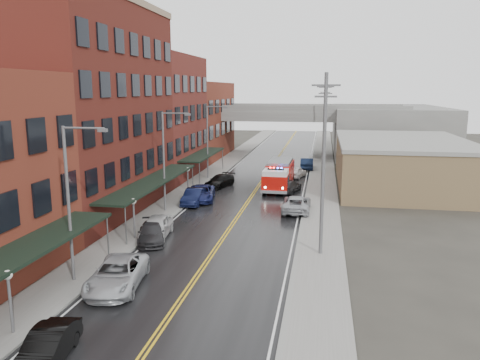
{
  "coord_description": "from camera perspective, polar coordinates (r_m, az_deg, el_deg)",
  "views": [
    {
      "loc": [
        7.13,
        -15.33,
        10.96
      ],
      "look_at": [
        -0.05,
        24.9,
        3.0
      ],
      "focal_mm": 35.0,
      "sensor_mm": 36.0,
      "label": 1
    }
  ],
  "objects": [
    {
      "name": "street_lamp_2",
      "position": [
        57.29,
        -3.76,
        5.21
      ],
      "size": [
        2.64,
        0.22,
        9.0
      ],
      "color": "#59595B",
      "rests_on": "ground"
    },
    {
      "name": "utility_pole_0",
      "position": [
        30.69,
        10.14,
        2.12
      ],
      "size": [
        1.8,
        0.24,
        12.0
      ],
      "color": "#59595B",
      "rests_on": "ground"
    },
    {
      "name": "overpass",
      "position": [
        77.82,
        4.89,
        7.32
      ],
      "size": [
        40.0,
        10.0,
        7.5
      ],
      "color": "slate",
      "rests_on": "ground"
    },
    {
      "name": "sidewalk_right",
      "position": [
        46.62,
        10.06,
        -2.65
      ],
      "size": [
        3.0,
        160.0,
        0.15
      ],
      "primitive_type": "cube",
      "color": "slate",
      "rests_on": "ground"
    },
    {
      "name": "curb_left",
      "position": [
        48.34,
        -5.48,
        -2.04
      ],
      "size": [
        0.3,
        160.0,
        0.15
      ],
      "primitive_type": "cube",
      "color": "gray",
      "rests_on": "ground"
    },
    {
      "name": "street_lamp_1",
      "position": [
        42.04,
        -8.98,
        2.99
      ],
      "size": [
        2.64,
        0.22,
        9.0
      ],
      "color": "#59595B",
      "rests_on": "ground"
    },
    {
      "name": "parked_car_left_7",
      "position": [
        53.16,
        -2.49,
        -0.13
      ],
      "size": [
        3.19,
        5.12,
        1.38
      ],
      "primitive_type": "imported",
      "rotation": [
        0.0,
        0.0,
        -0.28
      ],
      "color": "black",
      "rests_on": "ground"
    },
    {
      "name": "right_far_block",
      "position": [
        86.3,
        17.42,
        5.89
      ],
      "size": [
        18.0,
        30.0,
        8.0
      ],
      "primitive_type": "cube",
      "color": "slate",
      "rests_on": "ground"
    },
    {
      "name": "road",
      "position": [
        47.18,
        1.15,
        -2.4
      ],
      "size": [
        11.0,
        160.0,
        0.02
      ],
      "primitive_type": "cube",
      "color": "black",
      "rests_on": "ground"
    },
    {
      "name": "parked_car_left_5",
      "position": [
        45.39,
        -5.65,
        -2.03
      ],
      "size": [
        1.71,
        4.61,
        1.51
      ],
      "primitive_type": "imported",
      "rotation": [
        0.0,
        0.0,
        0.03
      ],
      "color": "black",
      "rests_on": "ground"
    },
    {
      "name": "globe_lamp_1",
      "position": [
        35.21,
        -12.85,
        -3.48
      ],
      "size": [
        0.44,
        0.44,
        3.12
      ],
      "color": "#59595B",
      "rests_on": "ground"
    },
    {
      "name": "brick_building_far",
      "position": [
        76.29,
        -5.48,
        7.24
      ],
      "size": [
        9.0,
        20.0,
        12.0
      ],
      "primitive_type": "cube",
      "color": "maroon",
      "rests_on": "ground"
    },
    {
      "name": "brick_building_b",
      "position": [
        43.48,
        -18.09,
        7.9
      ],
      "size": [
        9.0,
        20.0,
        18.0
      ],
      "primitive_type": "cube",
      "color": "#4D1C14",
      "rests_on": "ground"
    },
    {
      "name": "parked_car_left_6",
      "position": [
        46.81,
        -4.75,
        -1.61
      ],
      "size": [
        3.4,
        5.76,
        1.5
      ],
      "primitive_type": "imported",
      "rotation": [
        0.0,
        0.0,
        0.17
      ],
      "color": "#141A4C",
      "rests_on": "ground"
    },
    {
      "name": "curb_right",
      "position": [
        46.64,
        8.03,
        -2.59
      ],
      "size": [
        0.3,
        160.0,
        0.15
      ],
      "primitive_type": "cube",
      "color": "gray",
      "rests_on": "ground"
    },
    {
      "name": "utility_pole_2",
      "position": [
        70.48,
        10.24,
        7.06
      ],
      "size": [
        1.8,
        0.24,
        12.0
      ],
      "color": "#59595B",
      "rests_on": "ground"
    },
    {
      "name": "utility_pole_1",
      "position": [
        50.55,
        10.21,
        5.56
      ],
      "size": [
        1.8,
        0.24,
        12.0
      ],
      "color": "#59595B",
      "rests_on": "ground"
    },
    {
      "name": "parked_car_right_2",
      "position": [
        59.18,
        6.9,
        0.96
      ],
      "size": [
        2.8,
        4.46,
        1.42
      ],
      "primitive_type": "imported",
      "rotation": [
        0.0,
        0.0,
        2.85
      ],
      "color": "silver",
      "rests_on": "ground"
    },
    {
      "name": "parked_car_right_3",
      "position": [
        65.45,
        8.14,
        1.99
      ],
      "size": [
        1.87,
        4.96,
        1.62
      ],
      "primitive_type": "imported",
      "rotation": [
        0.0,
        0.0,
        3.17
      ],
      "color": "black",
      "rests_on": "ground"
    },
    {
      "name": "parked_car_left_2",
      "position": [
        27.53,
        -14.73,
        -11.05
      ],
      "size": [
        3.41,
        5.99,
        1.58
      ],
      "primitive_type": "imported",
      "rotation": [
        0.0,
        0.0,
        0.15
      ],
      "color": "#AAAEB3",
      "rests_on": "ground"
    },
    {
      "name": "parked_car_right_0",
      "position": [
        42.73,
        6.9,
        -2.9
      ],
      "size": [
        2.46,
        5.32,
        1.48
      ],
      "primitive_type": "imported",
      "rotation": [
        0.0,
        0.0,
        3.14
      ],
      "color": "#9DA0A5",
      "rests_on": "ground"
    },
    {
      "name": "awning_1",
      "position": [
        41.79,
        -10.56,
        -0.16
      ],
      "size": [
        2.6,
        18.0,
        3.09
      ],
      "color": "black",
      "rests_on": "ground"
    },
    {
      "name": "awning_0",
      "position": [
        25.52,
        -25.82,
        -8.33
      ],
      "size": [
        2.6,
        16.0,
        3.09
      ],
      "color": "black",
      "rests_on": "ground"
    },
    {
      "name": "globe_lamp_2",
      "position": [
        48.09,
        -6.39,
        0.59
      ],
      "size": [
        0.44,
        0.44,
        3.12
      ],
      "color": "#59595B",
      "rests_on": "ground"
    },
    {
      "name": "globe_lamp_0",
      "position": [
        23.63,
        -26.36,
        -11.65
      ],
      "size": [
        0.44,
        0.44,
        3.12
      ],
      "color": "#59595B",
      "rests_on": "ground"
    },
    {
      "name": "street_lamp_0",
      "position": [
        27.66,
        -19.8,
        -1.69
      ],
      "size": [
        2.64,
        0.22,
        9.0
      ],
      "color": "#59595B",
      "rests_on": "ground"
    },
    {
      "name": "parked_car_right_1",
      "position": [
        50.71,
        5.92,
        -0.75
      ],
      "size": [
        2.89,
        4.93,
        1.34
      ],
      "primitive_type": "imported",
      "rotation": [
        0.0,
        0.0,
        2.91
      ],
      "color": "black",
      "rests_on": "ground"
    },
    {
      "name": "parked_car_left_4",
      "position": [
        35.81,
        -10.17,
        -5.63
      ],
      "size": [
        2.39,
        4.91,
        1.61
      ],
      "primitive_type": "imported",
      "rotation": [
        0.0,
        0.0,
        0.1
      ],
      "color": "#B9B9B9",
      "rests_on": "ground"
    },
    {
      "name": "parked_car_left_3",
      "position": [
        34.86,
        -10.72,
        -6.36
      ],
      "size": [
        3.19,
        4.94,
        1.33
      ],
      "primitive_type": "imported",
      "rotation": [
        0.0,
        0.0,
        0.31
      ],
      "color": "#272729",
      "rests_on": "ground"
    },
    {
      "name": "parked_car_left_1",
      "position": [
        21.57,
        -22.45,
        -18.34
      ],
      "size": [
        2.06,
        4.32,
        1.37
      ],
      "primitive_type": "imported",
      "rotation": [
        0.0,
        0.0,
        0.15
      ],
      "color": "black",
      "rests_on": "ground"
    },
    {
      "name": "awning_2",
      "position": [
        58.26,
        -4.51,
        3.12
      ],
      "size": [
        2.6,
        13.0,
        3.09
      ],
      "color": "black",
      "rests_on": "ground"
    },
    {
      "name": "brick_building_c",
      "position": [
        59.55,
        -10.05,
        7.52
      ],
      "size": [
        9.0,
        15.0,
        15.0
      ],
      "primitive_type": "cube",
      "color": "#5E231C",
      "rests_on": "ground"
    },
    {
      "name": "tan_building",
      "position": [
        56.67,
        19.02,
        1.83
      ],
      "size": [
        14.0,
        22.0,
        5.0
      ],
      "primitive_type": "cube",
      "color": "olive",
      "rests_on": "ground"
    },
    {
      "name": "fire_truck",
      "position": [
        52.03,
        4.76,
        0.7
      ],
      "size": [
        3.57,
        8.51,
        3.08
      ],
      "rotation": [
        0.0,
        0.0,
        -0.02
      ],
      "color": "#B10E08",
      "rests_on": "ground"
    },
    {
      "name": "sidewalk_left",
      "position": [
        48.8,
        -7.35,
        -1.96
      ],
      "size": [
        3.0,
        160.0,
        0.15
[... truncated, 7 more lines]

